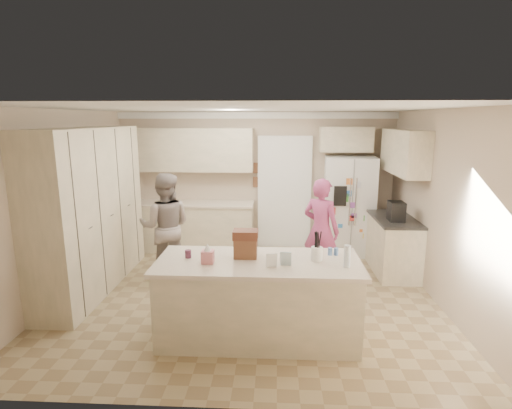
{
  "coord_description": "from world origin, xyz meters",
  "views": [
    {
      "loc": [
        0.39,
        -5.3,
        2.47
      ],
      "look_at": [
        0.1,
        0.35,
        1.25
      ],
      "focal_mm": 28.0,
      "sensor_mm": 36.0,
      "label": 1
    }
  ],
  "objects_px": {
    "tissue_box": "(208,257)",
    "teen_boy": "(166,226)",
    "utensil_crock": "(317,254)",
    "teen_girl": "(321,230)",
    "island_base": "(258,301)",
    "coffee_maker": "(396,211)",
    "refrigerator": "(348,206)",
    "dollhouse_body": "(246,248)"
  },
  "relations": [
    {
      "from": "tissue_box",
      "to": "teen_boy",
      "type": "relative_size",
      "value": 0.08
    },
    {
      "from": "utensil_crock",
      "to": "teen_girl",
      "type": "distance_m",
      "value": 1.68
    },
    {
      "from": "teen_girl",
      "to": "teen_boy",
      "type": "bearing_deg",
      "value": 33.96
    },
    {
      "from": "island_base",
      "to": "utensil_crock",
      "type": "height_order",
      "value": "utensil_crock"
    },
    {
      "from": "coffee_maker",
      "to": "island_base",
      "type": "bearing_deg",
      "value": -137.17
    },
    {
      "from": "coffee_maker",
      "to": "island_base",
      "type": "xyz_separation_m",
      "value": [
        -2.05,
        -1.9,
        -0.63
      ]
    },
    {
      "from": "tissue_box",
      "to": "refrigerator",
      "type": "bearing_deg",
      "value": 56.61
    },
    {
      "from": "utensil_crock",
      "to": "tissue_box",
      "type": "relative_size",
      "value": 1.07
    },
    {
      "from": "island_base",
      "to": "utensil_crock",
      "type": "bearing_deg",
      "value": 4.4
    },
    {
      "from": "refrigerator",
      "to": "island_base",
      "type": "height_order",
      "value": "refrigerator"
    },
    {
      "from": "dollhouse_body",
      "to": "teen_boy",
      "type": "distance_m",
      "value": 2.1
    },
    {
      "from": "island_base",
      "to": "teen_girl",
      "type": "bearing_deg",
      "value": 62.7
    },
    {
      "from": "utensil_crock",
      "to": "tissue_box",
      "type": "xyz_separation_m",
      "value": [
        -1.2,
        -0.15,
        -0.0
      ]
    },
    {
      "from": "utensil_crock",
      "to": "teen_boy",
      "type": "xyz_separation_m",
      "value": [
        -2.17,
        1.64,
        -0.17
      ]
    },
    {
      "from": "refrigerator",
      "to": "teen_boy",
      "type": "distance_m",
      "value": 3.34
    },
    {
      "from": "refrigerator",
      "to": "coffee_maker",
      "type": "xyz_separation_m",
      "value": [
        0.52,
        -1.15,
        0.17
      ]
    },
    {
      "from": "teen_girl",
      "to": "dollhouse_body",
      "type": "bearing_deg",
      "value": 90.81
    },
    {
      "from": "teen_girl",
      "to": "island_base",
      "type": "bearing_deg",
      "value": 96.2
    },
    {
      "from": "refrigerator",
      "to": "dollhouse_body",
      "type": "bearing_deg",
      "value": -115.07
    },
    {
      "from": "teen_girl",
      "to": "coffee_maker",
      "type": "bearing_deg",
      "value": -137.02
    },
    {
      "from": "teen_girl",
      "to": "utensil_crock",
      "type": "bearing_deg",
      "value": 115.59
    },
    {
      "from": "dollhouse_body",
      "to": "teen_boy",
      "type": "bearing_deg",
      "value": 130.76
    },
    {
      "from": "island_base",
      "to": "teen_boy",
      "type": "relative_size",
      "value": 1.32
    },
    {
      "from": "utensil_crock",
      "to": "teen_boy",
      "type": "distance_m",
      "value": 2.72
    },
    {
      "from": "refrigerator",
      "to": "dollhouse_body",
      "type": "distance_m",
      "value": 3.4
    },
    {
      "from": "coffee_maker",
      "to": "utensil_crock",
      "type": "xyz_separation_m",
      "value": [
        -1.4,
        -1.85,
        -0.07
      ]
    },
    {
      "from": "tissue_box",
      "to": "utensil_crock",
      "type": "bearing_deg",
      "value": 7.13
    },
    {
      "from": "teen_boy",
      "to": "refrigerator",
      "type": "bearing_deg",
      "value": -162.05
    },
    {
      "from": "coffee_maker",
      "to": "dollhouse_body",
      "type": "distance_m",
      "value": 2.84
    },
    {
      "from": "refrigerator",
      "to": "teen_girl",
      "type": "relative_size",
      "value": 1.12
    },
    {
      "from": "refrigerator",
      "to": "utensil_crock",
      "type": "bearing_deg",
      "value": -101.76
    },
    {
      "from": "coffee_maker",
      "to": "teen_boy",
      "type": "xyz_separation_m",
      "value": [
        -3.57,
        -0.21,
        -0.24
      ]
    },
    {
      "from": "island_base",
      "to": "refrigerator",
      "type": "bearing_deg",
      "value": 63.42
    },
    {
      "from": "island_base",
      "to": "tissue_box",
      "type": "relative_size",
      "value": 15.71
    },
    {
      "from": "island_base",
      "to": "utensil_crock",
      "type": "relative_size",
      "value": 14.67
    },
    {
      "from": "coffee_maker",
      "to": "dollhouse_body",
      "type": "bearing_deg",
      "value": -140.71
    },
    {
      "from": "tissue_box",
      "to": "teen_girl",
      "type": "xyz_separation_m",
      "value": [
        1.43,
        1.8,
        -0.19
      ]
    },
    {
      "from": "island_base",
      "to": "tissue_box",
      "type": "xyz_separation_m",
      "value": [
        -0.55,
        -0.1,
        0.56
      ]
    },
    {
      "from": "island_base",
      "to": "teen_girl",
      "type": "height_order",
      "value": "teen_girl"
    },
    {
      "from": "island_base",
      "to": "coffee_maker",
      "type": "bearing_deg",
      "value": 42.83
    },
    {
      "from": "coffee_maker",
      "to": "refrigerator",
      "type": "bearing_deg",
      "value": 114.39
    },
    {
      "from": "tissue_box",
      "to": "dollhouse_body",
      "type": "height_order",
      "value": "dollhouse_body"
    }
  ]
}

